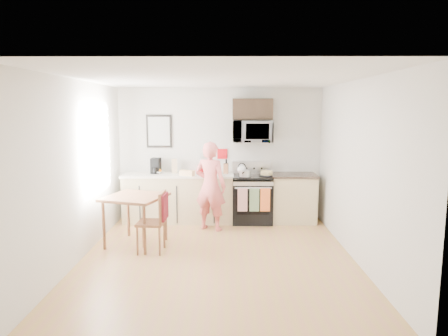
{
  "coord_description": "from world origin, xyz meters",
  "views": [
    {
      "loc": [
        0.13,
        -5.61,
        2.18
      ],
      "look_at": [
        0.09,
        1.0,
        1.2
      ],
      "focal_mm": 32.0,
      "sensor_mm": 36.0,
      "label": 1
    }
  ],
  "objects_px": {
    "cake": "(267,173)",
    "dining_table": "(135,201)",
    "microwave": "(252,131)",
    "person": "(210,186)",
    "chair": "(159,213)",
    "range": "(252,200)"
  },
  "relations": [
    {
      "from": "cake",
      "to": "dining_table",
      "type": "bearing_deg",
      "value": -150.07
    },
    {
      "from": "microwave",
      "to": "chair",
      "type": "distance_m",
      "value": 2.62
    },
    {
      "from": "cake",
      "to": "chair",
      "type": "bearing_deg",
      "value": -137.94
    },
    {
      "from": "microwave",
      "to": "person",
      "type": "bearing_deg",
      "value": -141.33
    },
    {
      "from": "person",
      "to": "microwave",
      "type": "bearing_deg",
      "value": -119.83
    },
    {
      "from": "microwave",
      "to": "chair",
      "type": "bearing_deg",
      "value": -130.41
    },
    {
      "from": "microwave",
      "to": "dining_table",
      "type": "relative_size",
      "value": 0.81
    },
    {
      "from": "range",
      "to": "cake",
      "type": "distance_m",
      "value": 0.6
    },
    {
      "from": "microwave",
      "to": "person",
      "type": "height_order",
      "value": "microwave"
    },
    {
      "from": "range",
      "to": "dining_table",
      "type": "xyz_separation_m",
      "value": [
        -1.96,
        -1.35,
        0.28
      ]
    },
    {
      "from": "microwave",
      "to": "dining_table",
      "type": "height_order",
      "value": "microwave"
    },
    {
      "from": "person",
      "to": "chair",
      "type": "relative_size",
      "value": 1.71
    },
    {
      "from": "range",
      "to": "person",
      "type": "xyz_separation_m",
      "value": [
        -0.79,
        -0.53,
        0.37
      ]
    },
    {
      "from": "dining_table",
      "to": "cake",
      "type": "distance_m",
      "value": 2.59
    },
    {
      "from": "microwave",
      "to": "dining_table",
      "type": "xyz_separation_m",
      "value": [
        -1.96,
        -1.46,
        -1.04
      ]
    },
    {
      "from": "range",
      "to": "chair",
      "type": "xyz_separation_m",
      "value": [
        -1.52,
        -1.68,
        0.17
      ]
    },
    {
      "from": "range",
      "to": "person",
      "type": "height_order",
      "value": "person"
    },
    {
      "from": "dining_table",
      "to": "range",
      "type": "bearing_deg",
      "value": 34.58
    },
    {
      "from": "person",
      "to": "dining_table",
      "type": "bearing_deg",
      "value": 56.65
    },
    {
      "from": "chair",
      "to": "cake",
      "type": "distance_m",
      "value": 2.44
    },
    {
      "from": "microwave",
      "to": "person",
      "type": "relative_size",
      "value": 0.47
    },
    {
      "from": "range",
      "to": "microwave",
      "type": "distance_m",
      "value": 1.33
    }
  ]
}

